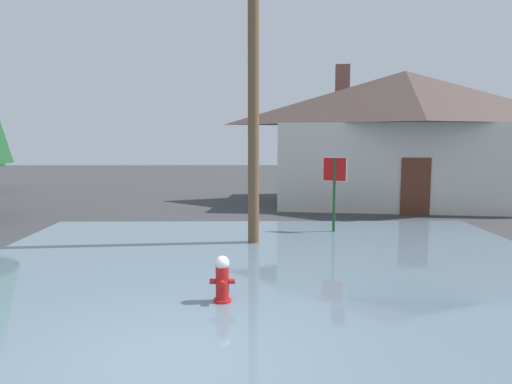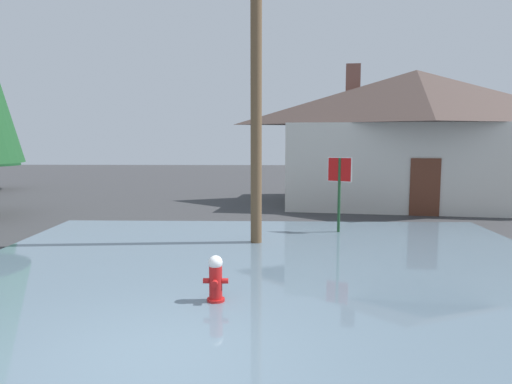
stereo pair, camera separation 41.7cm
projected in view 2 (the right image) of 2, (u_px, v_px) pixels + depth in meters
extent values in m
cube|color=#38383A|center=(156.00, 365.00, 5.87)|extent=(80.00, 80.00, 0.10)
cube|color=slate|center=(268.00, 276.00, 9.35)|extent=(12.82, 11.73, 0.05)
cylinder|color=red|center=(216.00, 301.00, 7.83)|extent=(0.29, 0.29, 0.10)
cylinder|color=red|center=(216.00, 282.00, 7.80)|extent=(0.22, 0.22, 0.54)
sphere|color=white|center=(215.00, 263.00, 7.76)|extent=(0.24, 0.24, 0.24)
cylinder|color=red|center=(206.00, 281.00, 7.80)|extent=(0.10, 0.09, 0.09)
cylinder|color=red|center=(225.00, 281.00, 7.79)|extent=(0.10, 0.09, 0.09)
cylinder|color=red|center=(215.00, 284.00, 7.64)|extent=(0.11, 0.10, 0.11)
cylinder|color=brown|center=(256.00, 76.00, 11.68)|extent=(0.28, 0.28, 8.46)
cylinder|color=#1E4C28|center=(339.00, 196.00, 13.37)|extent=(0.08, 0.08, 2.15)
cube|color=white|center=(340.00, 170.00, 13.28)|extent=(0.63, 0.31, 0.69)
cube|color=red|center=(340.00, 170.00, 13.28)|extent=(0.60, 0.30, 0.65)
cube|color=beige|center=(413.00, 165.00, 19.10)|extent=(10.43, 7.00, 3.23)
pyramid|color=#473833|center=(416.00, 97.00, 18.79)|extent=(11.26, 7.56, 2.10)
cube|color=brown|center=(353.00, 87.00, 20.14)|extent=(0.68, 0.68, 1.89)
cube|color=#592D1E|center=(425.00, 187.00, 16.40)|extent=(1.00, 0.21, 2.00)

